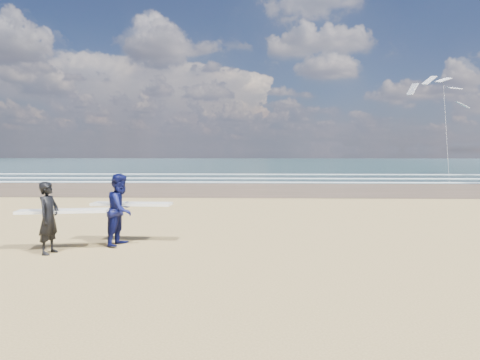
{
  "coord_description": "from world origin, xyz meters",
  "views": [
    {
      "loc": [
        3.88,
        -10.63,
        2.56
      ],
      "look_at": [
        3.35,
        6.0,
        1.39
      ],
      "focal_mm": 32.0,
      "sensor_mm": 36.0,
      "label": 1
    }
  ],
  "objects": [
    {
      "name": "kite_1",
      "position": [
        19.86,
        25.75,
        5.24
      ],
      "size": [
        5.38,
        4.69,
        9.68
      ],
      "color": "slate",
      "rests_on": "ground"
    },
    {
      "name": "surfer_near",
      "position": [
        -1.14,
        -0.31,
        0.91
      ],
      "size": [
        2.26,
        1.14,
        1.79
      ],
      "color": "black",
      "rests_on": "ground"
    },
    {
      "name": "foam_breakers",
      "position": [
        20.0,
        28.1,
        0.05
      ],
      "size": [
        220.0,
        11.7,
        0.05
      ],
      "color": "white",
      "rests_on": "ground"
    },
    {
      "name": "ocean",
      "position": [
        20.0,
        72.0,
        0.01
      ],
      "size": [
        220.0,
        100.0,
        0.02
      ],
      "primitive_type": "cube",
      "color": "#193639",
      "rests_on": "ground"
    },
    {
      "name": "surfer_far",
      "position": [
        0.32,
        0.69,
        0.97
      ],
      "size": [
        2.22,
        1.19,
        1.93
      ],
      "color": "#0B0F3F",
      "rests_on": "ground"
    }
  ]
}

